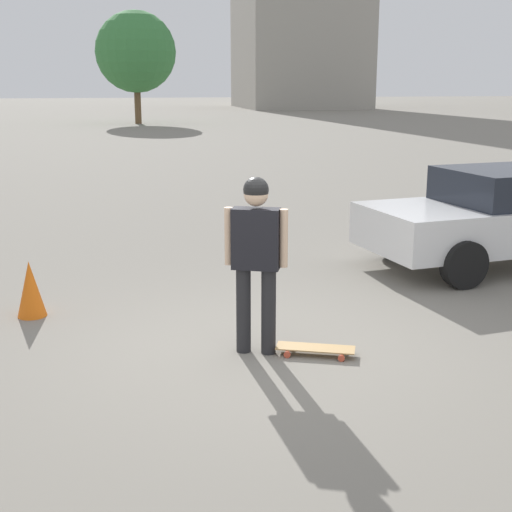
{
  "coord_description": "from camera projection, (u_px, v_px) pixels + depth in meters",
  "views": [
    {
      "loc": [
        -6.58,
        1.3,
        2.65
      ],
      "look_at": [
        0.0,
        0.0,
        0.99
      ],
      "focal_mm": 50.0,
      "sensor_mm": 36.0,
      "label": 1
    }
  ],
  "objects": [
    {
      "name": "skateboard",
      "position": [
        315.0,
        349.0,
        7.07
      ],
      "size": [
        0.5,
        0.81,
        0.08
      ],
      "rotation": [
        0.0,
        0.0,
        1.2
      ],
      "color": "tan",
      "rests_on": "ground_plane"
    },
    {
      "name": "ground_plane",
      "position": [
        256.0,
        352.0,
        7.15
      ],
      "size": [
        220.0,
        220.0,
        0.0
      ],
      "primitive_type": "plane",
      "color": "gray"
    },
    {
      "name": "tree_distant",
      "position": [
        136.0,
        52.0,
        43.9
      ],
      "size": [
        4.96,
        4.96,
        6.85
      ],
      "color": "brown",
      "rests_on": "ground_plane"
    },
    {
      "name": "traffic_cone",
      "position": [
        30.0,
        289.0,
        8.16
      ],
      "size": [
        0.33,
        0.33,
        0.65
      ],
      "color": "orange",
      "rests_on": "ground_plane"
    },
    {
      "name": "car_parked_near",
      "position": [
        505.0,
        215.0,
        10.4
      ],
      "size": [
        2.4,
        4.34,
        1.41
      ],
      "rotation": [
        0.0,
        0.0,
        1.73
      ],
      "color": "silver",
      "rests_on": "ground_plane"
    },
    {
      "name": "person",
      "position": [
        256.0,
        250.0,
        6.9
      ],
      "size": [
        0.36,
        0.58,
        1.76
      ],
      "rotation": [
        0.0,
        0.0,
        -1.95
      ],
      "color": "#262628",
      "rests_on": "ground_plane"
    }
  ]
}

